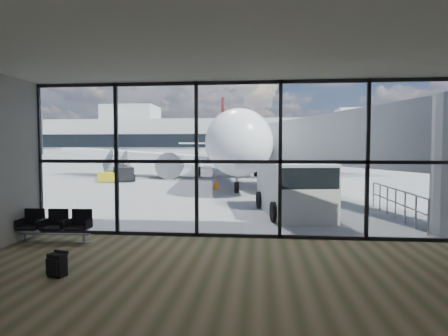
% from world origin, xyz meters
% --- Properties ---
extents(ground, '(220.00, 220.00, 0.00)m').
position_xyz_m(ground, '(0.00, 40.00, 0.00)').
color(ground, slate).
rests_on(ground, ground).
extents(lounge_shell, '(12.02, 8.01, 4.51)m').
position_xyz_m(lounge_shell, '(0.00, -4.80, 2.65)').
color(lounge_shell, brown).
rests_on(lounge_shell, ground).
extents(glass_curtain_wall, '(12.10, 0.12, 4.50)m').
position_xyz_m(glass_curtain_wall, '(0.00, 0.00, 2.25)').
color(glass_curtain_wall, white).
rests_on(glass_curtain_wall, ground).
extents(jet_bridge, '(8.00, 16.50, 4.33)m').
position_xyz_m(jet_bridge, '(4.90, 7.07, 2.76)').
color(jet_bridge, gray).
rests_on(jet_bridge, ground).
extents(apron_railing, '(0.06, 5.46, 1.11)m').
position_xyz_m(apron_railing, '(5.60, 3.50, 0.72)').
color(apron_railing, gray).
rests_on(apron_railing, ground).
extents(far_terminal, '(80.00, 12.20, 11.00)m').
position_xyz_m(far_terminal, '(-0.59, 61.97, 4.21)').
color(far_terminal, beige).
rests_on(far_terminal, ground).
extents(tree_0, '(4.95, 4.95, 7.12)m').
position_xyz_m(tree_0, '(-45.00, 72.00, 4.63)').
color(tree_0, '#382619').
rests_on(tree_0, ground).
extents(tree_1, '(5.61, 5.61, 8.07)m').
position_xyz_m(tree_1, '(-39.00, 72.00, 5.25)').
color(tree_1, '#382619').
rests_on(tree_1, ground).
extents(tree_2, '(6.27, 6.27, 9.03)m').
position_xyz_m(tree_2, '(-33.00, 72.00, 5.88)').
color(tree_2, '#382619').
rests_on(tree_2, ground).
extents(tree_3, '(4.95, 4.95, 7.12)m').
position_xyz_m(tree_3, '(-27.00, 72.00, 4.63)').
color(tree_3, '#382619').
rests_on(tree_3, ground).
extents(tree_4, '(5.61, 5.61, 8.07)m').
position_xyz_m(tree_4, '(-21.00, 72.00, 5.25)').
color(tree_4, '#382619').
rests_on(tree_4, ground).
extents(tree_5, '(6.27, 6.27, 9.03)m').
position_xyz_m(tree_5, '(-15.00, 72.00, 5.88)').
color(tree_5, '#382619').
rests_on(tree_5, ground).
extents(seating_row, '(2.00, 0.64, 0.89)m').
position_xyz_m(seating_row, '(-5.01, -0.91, 0.49)').
color(seating_row, gray).
rests_on(seating_row, ground).
extents(backpack, '(0.39, 0.38, 0.51)m').
position_xyz_m(backpack, '(-3.42, -3.67, 0.25)').
color(backpack, black).
rests_on(backpack, ground).
extents(airliner, '(30.89, 35.94, 9.28)m').
position_xyz_m(airliner, '(-2.49, 24.50, 2.83)').
color(airliner, white).
rests_on(airliner, ground).
extents(service_van, '(2.91, 4.98, 2.05)m').
position_xyz_m(service_van, '(1.93, 4.01, 1.05)').
color(service_van, silver).
rests_on(service_van, ground).
extents(belt_loader, '(3.02, 4.40, 1.94)m').
position_xyz_m(belt_loader, '(-10.39, 18.40, 0.65)').
color(belt_loader, black).
rests_on(belt_loader, ground).
extents(mobile_stairs, '(1.64, 2.98, 2.07)m').
position_xyz_m(mobile_stairs, '(-10.96, 17.79, 0.50)').
color(mobile_stairs, gold).
rests_on(mobile_stairs, ground).
extents(traffic_cone_b, '(0.48, 0.48, 0.69)m').
position_xyz_m(traffic_cone_b, '(-2.15, 12.91, 0.33)').
color(traffic_cone_b, orange).
rests_on(traffic_cone_b, ground).
extents(traffic_cone_c, '(0.39, 0.39, 0.55)m').
position_xyz_m(traffic_cone_c, '(1.05, 14.07, 0.26)').
color(traffic_cone_c, '#F4410C').
rests_on(traffic_cone_c, ground).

